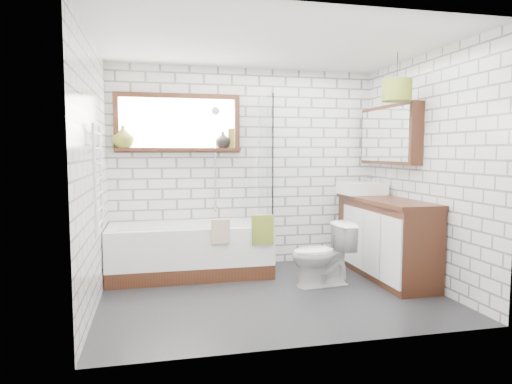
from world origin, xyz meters
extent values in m
cube|color=black|center=(0.00, 0.00, -0.01)|extent=(3.40, 2.60, 0.01)
cube|color=white|center=(0.00, 0.00, 2.50)|extent=(3.40, 2.60, 0.01)
cube|color=white|center=(0.00, 1.30, 1.25)|extent=(3.40, 0.01, 2.50)
cube|color=white|center=(0.00, -1.30, 1.25)|extent=(3.40, 0.01, 2.50)
cube|color=white|center=(-1.70, 0.00, 1.25)|extent=(0.01, 2.60, 2.50)
cube|color=white|center=(1.70, 0.00, 1.25)|extent=(0.01, 2.60, 2.50)
cube|color=black|center=(-0.85, 1.26, 1.80)|extent=(1.52, 0.16, 0.68)
cube|color=white|center=(-1.66, 0.00, 1.20)|extent=(0.06, 0.52, 1.00)
cube|color=black|center=(1.62, 0.60, 1.65)|extent=(0.16, 1.20, 0.70)
cylinder|color=silver|center=(-0.40, 1.26, 1.35)|extent=(0.02, 0.02, 1.30)
cube|color=white|center=(-0.76, 0.89, 0.30)|extent=(1.86, 0.82, 0.60)
cube|color=white|center=(0.15, 0.89, 1.35)|extent=(0.02, 0.72, 1.50)
cube|color=olive|center=(0.02, 0.48, 0.58)|extent=(0.24, 0.07, 0.33)
cube|color=tan|center=(-0.45, 0.48, 0.58)|extent=(0.21, 0.05, 0.27)
cube|color=black|center=(1.44, 0.32, 0.46)|extent=(0.52, 1.61, 0.92)
cube|color=white|center=(1.38, 0.82, 0.99)|extent=(0.51, 0.44, 0.15)
cylinder|color=silver|center=(1.54, 0.82, 1.05)|extent=(0.04, 0.04, 0.15)
imported|color=white|center=(0.61, 0.15, 0.34)|extent=(0.43, 0.70, 0.68)
imported|color=olive|center=(-1.50, 1.23, 1.61)|extent=(0.31, 0.31, 0.26)
imported|color=black|center=(-0.30, 1.23, 1.58)|extent=(0.23, 0.23, 0.20)
cylinder|color=olive|center=(-0.20, 1.23, 1.60)|extent=(0.09, 0.09, 0.24)
cylinder|color=olive|center=(1.37, 0.02, 2.10)|extent=(0.31, 0.31, 0.23)
camera|label=1|loc=(-1.17, -4.42, 1.46)|focal=32.00mm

